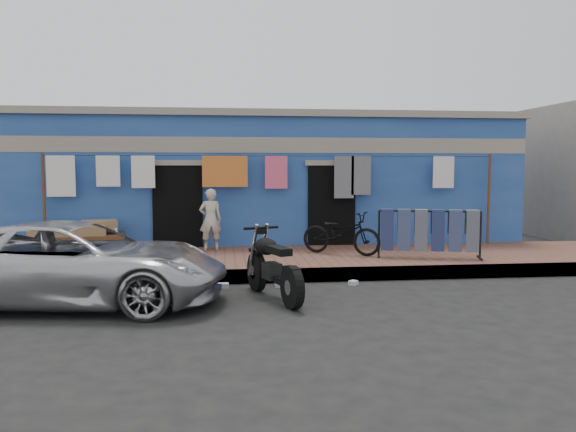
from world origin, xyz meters
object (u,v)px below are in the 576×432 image
object	(u,v)px
car	(76,262)
jeans_rack	(429,233)
seated_person	(211,219)
motorcycle	(273,265)
charpoy	(80,238)
bicycle	(341,228)

from	to	relation	value
car	jeans_rack	world-z (taller)	car
seated_person	motorcycle	size ratio (longest dim) A/B	0.75
jeans_rack	motorcycle	bearing A→B (deg)	-147.15
motorcycle	charpoy	xyz separation A→B (m)	(-3.77, 3.58, 0.03)
motorcycle	seated_person	bearing A→B (deg)	86.59
car	charpoy	bearing A→B (deg)	20.40
car	motorcycle	distance (m)	2.96
seated_person	motorcycle	xyz separation A→B (m)	(1.04, -3.69, -0.37)
car	bicycle	size ratio (longest dim) A/B	2.72
seated_person	jeans_rack	distance (m)	4.62
charpoy	jeans_rack	xyz separation A→B (m)	(7.08, -1.45, 0.18)
seated_person	charpoy	world-z (taller)	seated_person
charpoy	bicycle	bearing A→B (deg)	-8.57
seated_person	charpoy	xyz separation A→B (m)	(-2.73, -0.11, -0.35)
car	charpoy	distance (m)	3.65
seated_person	bicycle	bearing A→B (deg)	154.76
car	bicycle	distance (m)	5.36
bicycle	seated_person	bearing A→B (deg)	103.76
bicycle	motorcycle	bearing A→B (deg)	-178.13
car	charpoy	xyz separation A→B (m)	(-0.82, 3.56, -0.07)
car	jeans_rack	size ratio (longest dim) A/B	2.17
seated_person	jeans_rack	bearing A→B (deg)	154.08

